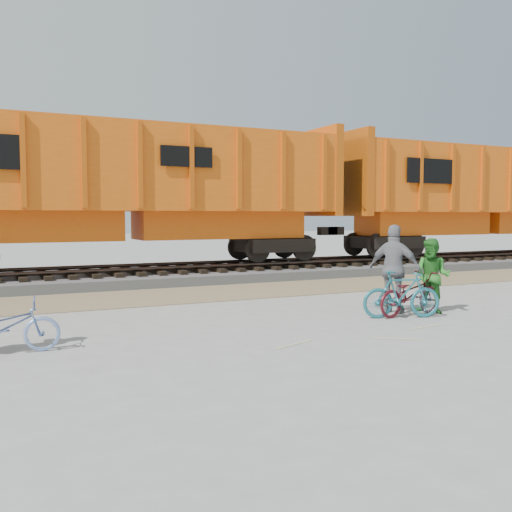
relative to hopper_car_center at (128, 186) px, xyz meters
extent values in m
plane|color=#9E9E99|center=(1.40, -9.00, -3.01)|extent=(120.00, 120.00, 0.00)
cube|color=#8B7556|center=(1.40, -3.50, -3.00)|extent=(120.00, 3.00, 0.02)
cube|color=slate|center=(1.40, 0.00, -2.86)|extent=(120.00, 4.00, 0.30)
cube|color=black|center=(1.40, 0.00, -2.65)|extent=(0.22, 2.60, 0.12)
cube|color=black|center=(7.90, 0.00, -2.65)|extent=(0.22, 2.60, 0.12)
cylinder|color=#382821|center=(1.40, -0.72, -2.53)|extent=(120.00, 0.12, 0.12)
cylinder|color=#382821|center=(1.40, 0.72, -2.53)|extent=(120.00, 0.12, 0.12)
cube|color=black|center=(0.00, 0.00, -2.07)|extent=(11.20, 2.20, 0.80)
cube|color=orange|center=(0.00, 0.00, -1.22)|extent=(11.76, 1.65, 0.90)
cube|color=orange|center=(0.00, 0.00, 0.53)|extent=(14.00, 3.00, 2.60)
cube|color=#BA4B0B|center=(6.85, 0.00, 0.63)|extent=(0.30, 3.06, 3.10)
cube|color=black|center=(15.00, 0.00, -2.07)|extent=(11.20, 2.20, 0.80)
cube|color=orange|center=(15.00, 0.00, -1.22)|extent=(11.76, 1.65, 0.90)
cube|color=orange|center=(15.00, 0.00, 0.53)|extent=(14.00, 3.00, 2.60)
cube|color=#BA4B0B|center=(8.15, 0.00, 0.63)|extent=(0.30, 3.06, 3.10)
cube|color=black|center=(10.80, -1.58, 0.73)|extent=(2.20, 0.04, 0.90)
imported|color=#7A98D2|center=(-3.86, -8.43, -2.59)|extent=(1.65, 0.72, 0.84)
imported|color=#216C79|center=(3.56, -8.66, -2.52)|extent=(1.68, 0.98, 0.97)
imported|color=#4C1018|center=(3.91, -8.51, -2.55)|extent=(1.79, 0.80, 0.91)
imported|color=#2A7625|center=(4.56, -8.46, -2.20)|extent=(0.92, 0.98, 1.61)
imported|color=gray|center=(3.81, -8.11, -2.05)|extent=(1.00, 1.19, 1.91)
camera|label=1|loc=(-4.14, -17.75, -0.92)|focal=40.00mm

